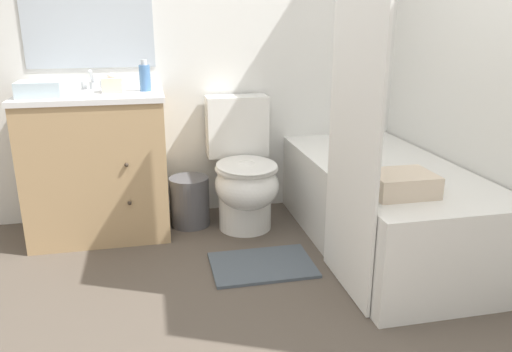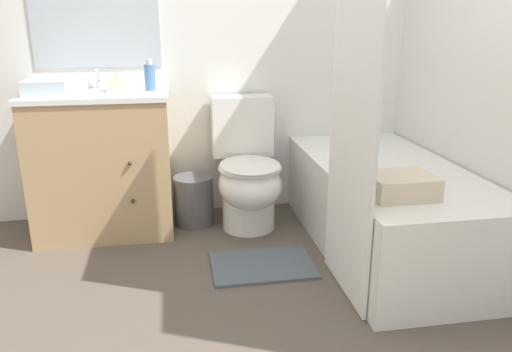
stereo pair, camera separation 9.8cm
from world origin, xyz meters
name	(u,v)px [view 1 (the left image)]	position (x,y,z in m)	size (l,w,h in m)	color
wall_back	(219,23)	(-0.01, 1.72, 1.25)	(8.00, 0.06, 2.50)	silver
wall_right	(477,24)	(1.23, 0.85, 1.25)	(0.05, 2.70, 2.50)	silver
vanity_cabinet	(98,164)	(-0.80, 1.44, 0.44)	(0.82, 0.55, 0.87)	tan
sink_faucet	(93,83)	(-0.80, 1.62, 0.90)	(0.14, 0.12, 0.12)	silver
toilet	(244,174)	(0.08, 1.35, 0.35)	(0.40, 0.65, 0.80)	white
bathtub	(383,205)	(0.82, 0.91, 0.25)	(0.77, 1.58, 0.49)	white
shower_curtain	(356,94)	(0.42, 0.48, 0.96)	(0.02, 0.56, 1.91)	white
wastebasket	(190,201)	(-0.26, 1.44, 0.16)	(0.25, 0.25, 0.32)	#4C4C51
tissue_box	(112,84)	(-0.68, 1.46, 0.91)	(0.11, 0.13, 0.11)	beige
soap_dispenser	(145,77)	(-0.49, 1.46, 0.95)	(0.06, 0.06, 0.18)	#4C7AB2
hand_towel_folded	(40,89)	(-1.05, 1.35, 0.91)	(0.23, 0.18, 0.08)	silver
bath_towel_folded	(401,184)	(0.66, 0.44, 0.54)	(0.30, 0.24, 0.10)	beige
bath_mat	(262,265)	(0.07, 0.78, 0.01)	(0.55, 0.39, 0.02)	#4C5660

